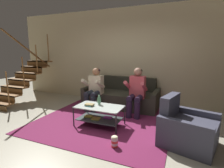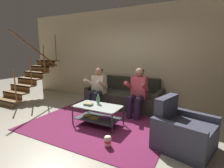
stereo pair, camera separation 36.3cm
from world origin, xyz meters
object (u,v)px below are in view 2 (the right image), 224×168
object	(u,v)px
person_seated_right	(138,90)
vase	(98,100)
armchair	(183,132)
book_stack	(88,104)
popcorn_tub	(108,141)
person_seated_left	(97,87)
coffee_table	(98,112)
couch	(125,97)

from	to	relation	value
person_seated_right	vase	distance (m)	1.05
person_seated_right	armchair	xyz separation A→B (m)	(1.19, -1.06, -0.37)
book_stack	popcorn_tub	distance (m)	1.12
popcorn_tub	person_seated_left	bearing A→B (deg)	127.63
book_stack	armchair	size ratio (longest dim) A/B	0.19
person_seated_right	vase	xyz separation A→B (m)	(-0.63, -0.83, -0.11)
coffee_table	popcorn_tub	xyz separation A→B (m)	(0.64, -0.70, -0.18)
couch	vase	world-z (taller)	couch
person_seated_left	vase	bearing A→B (deg)	-55.67
person_seated_right	popcorn_tub	bearing A→B (deg)	-87.45
couch	coffee_table	xyz separation A→B (m)	(0.03, -1.51, 0.01)
popcorn_tub	coffee_table	bearing A→B (deg)	132.68
person_seated_left	popcorn_tub	distance (m)	2.14
armchair	couch	bearing A→B (deg)	137.72
book_stack	vase	bearing A→B (deg)	50.51
popcorn_tub	couch	bearing A→B (deg)	106.90
vase	couch	bearing A→B (deg)	88.67
couch	coffee_table	distance (m)	1.51
armchair	popcorn_tub	bearing A→B (deg)	-152.46
person_seated_left	book_stack	distance (m)	1.10
coffee_table	armchair	distance (m)	1.76
couch	person_seated_right	world-z (taller)	person_seated_right
person_seated_left	coffee_table	bearing A→B (deg)	-56.59
armchair	person_seated_left	bearing A→B (deg)	155.99
vase	armchair	bearing A→B (deg)	-7.35
coffee_table	armchair	bearing A→B (deg)	-3.77
couch	person_seated_left	xyz separation A→B (m)	(-0.60, -0.56, 0.35)
armchair	coffee_table	bearing A→B (deg)	176.23
person_seated_left	coffee_table	distance (m)	1.18
vase	book_stack	distance (m)	0.24
vase	book_stack	bearing A→B (deg)	-129.49
armchair	popcorn_tub	world-z (taller)	armchair
person_seated_right	popcorn_tub	distance (m)	1.74
book_stack	armchair	world-z (taller)	armchair
vase	person_seated_right	bearing A→B (deg)	52.88
person_seated_left	couch	bearing A→B (deg)	43.32
couch	armchair	xyz separation A→B (m)	(1.78, -1.62, 0.00)
couch	book_stack	xyz separation A→B (m)	(-0.18, -1.56, 0.18)
couch	book_stack	world-z (taller)	couch
vase	book_stack	size ratio (longest dim) A/B	1.07
couch	person_seated_right	xyz separation A→B (m)	(0.60, -0.56, 0.38)
coffee_table	person_seated_right	bearing A→B (deg)	59.02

